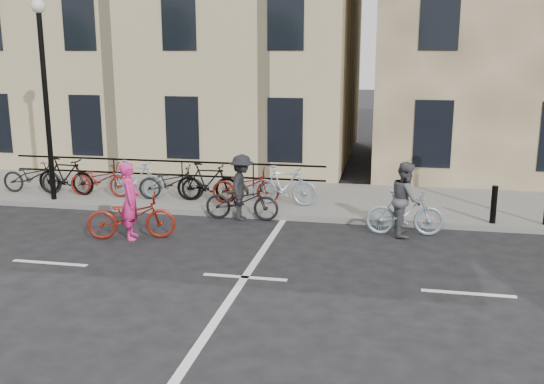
% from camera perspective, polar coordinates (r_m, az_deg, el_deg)
% --- Properties ---
extents(ground, '(120.00, 120.00, 0.00)m').
position_cam_1_polar(ground, '(11.41, -2.56, -8.04)').
color(ground, black).
rests_on(ground, ground).
extents(sidewalk, '(46.00, 4.00, 0.15)m').
position_cam_1_polar(sidewalk, '(18.06, -10.37, -0.08)').
color(sidewalk, slate).
rests_on(sidewalk, ground).
extents(building_west, '(20.00, 10.00, 10.00)m').
position_cam_1_polar(building_west, '(26.07, -15.61, 14.85)').
color(building_west, tan).
rests_on(building_west, sidewalk).
extents(lamp_post, '(0.36, 0.36, 5.28)m').
position_cam_1_polar(lamp_post, '(17.32, -20.67, 10.18)').
color(lamp_post, black).
rests_on(lamp_post, sidewalk).
extents(bollard_east, '(0.14, 0.14, 0.90)m').
position_cam_1_polar(bollard_east, '(15.19, 20.15, -1.11)').
color(bollard_east, black).
rests_on(bollard_east, sidewalk).
extents(parked_bikes, '(9.35, 1.23, 1.05)m').
position_cam_1_polar(parked_bikes, '(17.02, -11.21, 1.06)').
color(parked_bikes, black).
rests_on(parked_bikes, sidewalk).
extents(cyclist_pink, '(2.07, 1.21, 1.74)m').
position_cam_1_polar(cyclist_pink, '(13.91, -13.13, -1.87)').
color(cyclist_pink, maroon).
rests_on(cyclist_pink, ground).
extents(cyclist_grey, '(1.80, 0.88, 1.70)m').
position_cam_1_polar(cyclist_grey, '(14.10, 12.43, -1.29)').
color(cyclist_grey, '#89A4B3').
rests_on(cyclist_grey, ground).
extents(cyclist_dark, '(1.87, 1.08, 1.65)m').
position_cam_1_polar(cyclist_dark, '(15.08, -2.85, -0.22)').
color(cyclist_dark, black).
rests_on(cyclist_dark, ground).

